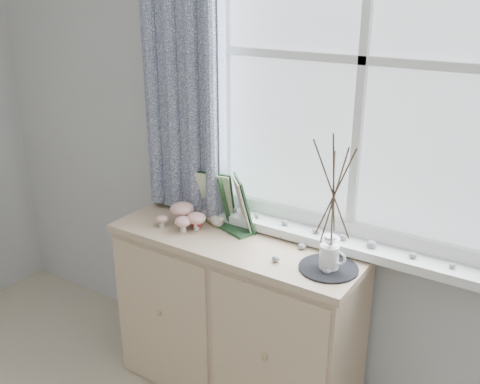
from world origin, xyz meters
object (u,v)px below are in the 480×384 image
at_px(twig_pitcher, 334,190).
at_px(botanical_book, 223,202).
at_px(sideboard, 236,317).
at_px(toadstool_cluster, 184,215).

bearing_deg(twig_pitcher, botanical_book, 178.15).
distance_m(sideboard, twig_pitcher, 0.90).
bearing_deg(botanical_book, twig_pitcher, 8.54).
xyz_separation_m(sideboard, toadstool_cluster, (-0.27, -0.03, 0.49)).
relative_size(sideboard, toadstool_cluster, 5.05).
distance_m(botanical_book, twig_pitcher, 0.63).
xyz_separation_m(botanical_book, toadstool_cluster, (-0.16, -0.09, -0.07)).
distance_m(sideboard, toadstool_cluster, 0.56).
xyz_separation_m(toadstool_cluster, twig_pitcher, (0.74, 0.00, 0.28)).
bearing_deg(twig_pitcher, sideboard, -176.80).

